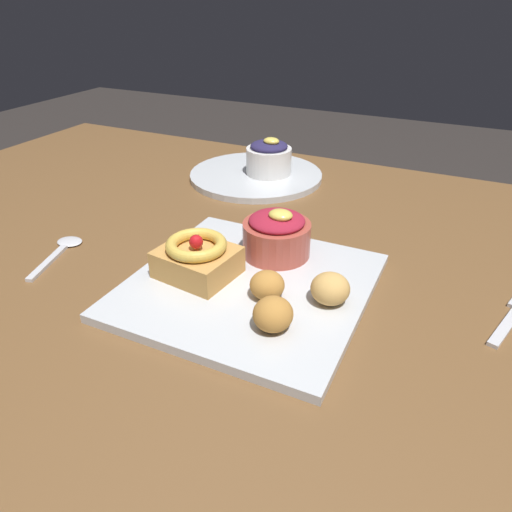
{
  "coord_description": "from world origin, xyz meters",
  "views": [
    {
      "loc": [
        0.24,
        -0.52,
        1.07
      ],
      "look_at": [
        0.01,
        -0.04,
        0.77
      ],
      "focal_mm": 33.17,
      "sensor_mm": 36.0,
      "label": 1
    }
  ],
  "objects_px": {
    "berry_ramekin": "(277,235)",
    "back_ramekin": "(269,158)",
    "fritter_back": "(267,285)",
    "spoon": "(61,250)",
    "back_plate": "(256,175)",
    "fritter_front": "(330,289)",
    "front_plate": "(249,286)",
    "fritter_middle": "(273,314)",
    "cake_slice": "(197,258)"
  },
  "relations": [
    {
      "from": "cake_slice",
      "to": "spoon",
      "type": "height_order",
      "value": "cake_slice"
    },
    {
      "from": "back_plate",
      "to": "back_ramekin",
      "type": "height_order",
      "value": "back_ramekin"
    },
    {
      "from": "fritter_middle",
      "to": "spoon",
      "type": "distance_m",
      "value": 0.36
    },
    {
      "from": "fritter_front",
      "to": "back_plate",
      "type": "relative_size",
      "value": 0.18
    },
    {
      "from": "fritter_front",
      "to": "back_plate",
      "type": "distance_m",
      "value": 0.46
    },
    {
      "from": "front_plate",
      "to": "fritter_front",
      "type": "distance_m",
      "value": 0.11
    },
    {
      "from": "front_plate",
      "to": "fritter_middle",
      "type": "height_order",
      "value": "fritter_middle"
    },
    {
      "from": "fritter_middle",
      "to": "back_ramekin",
      "type": "height_order",
      "value": "back_ramekin"
    },
    {
      "from": "front_plate",
      "to": "fritter_front",
      "type": "relative_size",
      "value": 6.25
    },
    {
      "from": "cake_slice",
      "to": "fritter_middle",
      "type": "bearing_deg",
      "value": -24.41
    },
    {
      "from": "berry_ramekin",
      "to": "fritter_back",
      "type": "bearing_deg",
      "value": -72.63
    },
    {
      "from": "berry_ramekin",
      "to": "back_plate",
      "type": "bearing_deg",
      "value": 120.49
    },
    {
      "from": "fritter_front",
      "to": "front_plate",
      "type": "bearing_deg",
      "value": -178.49
    },
    {
      "from": "berry_ramekin",
      "to": "spoon",
      "type": "xyz_separation_m",
      "value": [
        -0.3,
        -0.11,
        -0.04
      ]
    },
    {
      "from": "front_plate",
      "to": "back_plate",
      "type": "xyz_separation_m",
      "value": [
        -0.17,
        0.37,
        0.0
      ]
    },
    {
      "from": "cake_slice",
      "to": "front_plate",
      "type": "bearing_deg",
      "value": 9.49
    },
    {
      "from": "berry_ramekin",
      "to": "back_ramekin",
      "type": "distance_m",
      "value": 0.33
    },
    {
      "from": "fritter_front",
      "to": "fritter_middle",
      "type": "distance_m",
      "value": 0.09
    },
    {
      "from": "berry_ramekin",
      "to": "fritter_front",
      "type": "distance_m",
      "value": 0.13
    },
    {
      "from": "cake_slice",
      "to": "spoon",
      "type": "distance_m",
      "value": 0.23
    },
    {
      "from": "fritter_middle",
      "to": "spoon",
      "type": "relative_size",
      "value": 0.37
    },
    {
      "from": "fritter_middle",
      "to": "back_plate",
      "type": "height_order",
      "value": "fritter_middle"
    },
    {
      "from": "fritter_back",
      "to": "fritter_middle",
      "type": "bearing_deg",
      "value": -59.57
    },
    {
      "from": "berry_ramekin",
      "to": "fritter_front",
      "type": "height_order",
      "value": "berry_ramekin"
    },
    {
      "from": "front_plate",
      "to": "fritter_back",
      "type": "distance_m",
      "value": 0.05
    },
    {
      "from": "back_ramekin",
      "to": "back_plate",
      "type": "bearing_deg",
      "value": -166.11
    },
    {
      "from": "fritter_back",
      "to": "spoon",
      "type": "distance_m",
      "value": 0.33
    },
    {
      "from": "cake_slice",
      "to": "back_plate",
      "type": "distance_m",
      "value": 0.39
    },
    {
      "from": "front_plate",
      "to": "fritter_middle",
      "type": "bearing_deg",
      "value": -48.16
    },
    {
      "from": "back_plate",
      "to": "back_ramekin",
      "type": "distance_m",
      "value": 0.05
    },
    {
      "from": "front_plate",
      "to": "back_ramekin",
      "type": "bearing_deg",
      "value": 110.67
    },
    {
      "from": "cake_slice",
      "to": "fritter_back",
      "type": "bearing_deg",
      "value": -4.81
    },
    {
      "from": "back_plate",
      "to": "spoon",
      "type": "relative_size",
      "value": 2.15
    },
    {
      "from": "fritter_middle",
      "to": "fritter_back",
      "type": "height_order",
      "value": "fritter_middle"
    },
    {
      "from": "front_plate",
      "to": "back_ramekin",
      "type": "relative_size",
      "value": 3.26
    },
    {
      "from": "fritter_middle",
      "to": "fritter_front",
      "type": "bearing_deg",
      "value": 61.37
    },
    {
      "from": "berry_ramekin",
      "to": "spoon",
      "type": "height_order",
      "value": "berry_ramekin"
    },
    {
      "from": "fritter_middle",
      "to": "berry_ramekin",
      "type": "bearing_deg",
      "value": 112.08
    },
    {
      "from": "fritter_middle",
      "to": "back_plate",
      "type": "relative_size",
      "value": 0.17
    },
    {
      "from": "fritter_front",
      "to": "fritter_middle",
      "type": "bearing_deg",
      "value": -118.63
    },
    {
      "from": "fritter_front",
      "to": "spoon",
      "type": "bearing_deg",
      "value": -175.34
    },
    {
      "from": "fritter_front",
      "to": "spoon",
      "type": "height_order",
      "value": "fritter_front"
    },
    {
      "from": "back_plate",
      "to": "cake_slice",
      "type": "bearing_deg",
      "value": -75.56
    },
    {
      "from": "front_plate",
      "to": "cake_slice",
      "type": "distance_m",
      "value": 0.08
    },
    {
      "from": "fritter_back",
      "to": "back_ramekin",
      "type": "bearing_deg",
      "value": 113.95
    },
    {
      "from": "front_plate",
      "to": "cake_slice",
      "type": "relative_size",
      "value": 2.8
    },
    {
      "from": "fritter_front",
      "to": "fritter_back",
      "type": "relative_size",
      "value": 1.1
    },
    {
      "from": "cake_slice",
      "to": "berry_ramekin",
      "type": "relative_size",
      "value": 1.11
    },
    {
      "from": "front_plate",
      "to": "spoon",
      "type": "relative_size",
      "value": 2.36
    },
    {
      "from": "spoon",
      "to": "berry_ramekin",
      "type": "bearing_deg",
      "value": -86.32
    }
  ]
}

